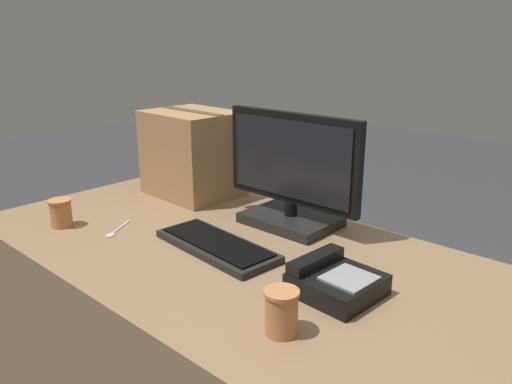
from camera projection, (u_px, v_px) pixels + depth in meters
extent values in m
cube|color=#8C6B4C|center=(239.00, 353.00, 1.63)|extent=(1.80, 0.90, 0.73)
cube|color=black|center=(291.00, 220.00, 1.72)|extent=(0.31, 0.23, 0.03)
cylinder|color=black|center=(291.00, 208.00, 1.71)|extent=(0.04, 0.04, 0.05)
cube|color=black|center=(292.00, 158.00, 1.65)|extent=(0.52, 0.03, 0.30)
cube|color=black|center=(289.00, 159.00, 1.64)|extent=(0.48, 0.01, 0.26)
cube|color=black|center=(217.00, 246.00, 1.52)|extent=(0.43, 0.20, 0.02)
cube|color=black|center=(217.00, 242.00, 1.51)|extent=(0.40, 0.17, 0.01)
cube|color=black|center=(337.00, 284.00, 1.25)|extent=(0.21, 0.21, 0.05)
cube|color=black|center=(316.00, 260.00, 1.29)|extent=(0.06, 0.19, 0.03)
cube|color=gray|center=(349.00, 278.00, 1.22)|extent=(0.12, 0.12, 0.01)
cylinder|color=#BC7547|center=(61.00, 214.00, 1.69)|extent=(0.07, 0.07, 0.09)
cylinder|color=#BC7547|center=(59.00, 201.00, 1.68)|extent=(0.08, 0.08, 0.01)
cylinder|color=#BC7547|center=(281.00, 314.00, 1.08)|extent=(0.07, 0.07, 0.10)
cylinder|color=#BC7547|center=(282.00, 292.00, 1.06)|extent=(0.08, 0.08, 0.01)
cube|color=silver|center=(121.00, 227.00, 1.69)|extent=(0.06, 0.11, 0.00)
ellipsoid|color=silver|center=(111.00, 235.00, 1.63)|extent=(0.04, 0.05, 0.00)
cube|color=#9E754C|center=(193.00, 153.00, 2.01)|extent=(0.36, 0.30, 0.34)
cube|color=brown|center=(191.00, 111.00, 1.96)|extent=(0.34, 0.05, 0.00)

